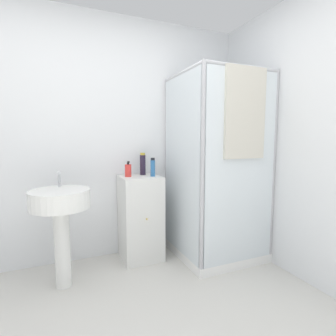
% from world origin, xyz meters
% --- Properties ---
extents(wall_back, '(6.40, 0.06, 2.50)m').
position_xyz_m(wall_back, '(0.00, 1.70, 1.25)').
color(wall_back, silver).
rests_on(wall_back, ground_plane).
extents(shower_enclosure, '(0.83, 0.86, 1.90)m').
position_xyz_m(shower_enclosure, '(1.20, 1.16, 0.56)').
color(shower_enclosure, white).
rests_on(shower_enclosure, ground_plane).
extents(vanity_cabinet, '(0.40, 0.42, 0.87)m').
position_xyz_m(vanity_cabinet, '(0.48, 1.47, 0.43)').
color(vanity_cabinet, silver).
rests_on(vanity_cabinet, ground_plane).
extents(sink, '(0.48, 0.48, 0.97)m').
position_xyz_m(sink, '(-0.28, 1.20, 0.66)').
color(sink, white).
rests_on(sink, ground_plane).
extents(soap_dispenser, '(0.06, 0.07, 0.16)m').
position_xyz_m(soap_dispenser, '(0.36, 1.48, 0.93)').
color(soap_dispenser, red).
rests_on(soap_dispenser, vanity_cabinet).
extents(shampoo_bottle_tall_black, '(0.06, 0.06, 0.23)m').
position_xyz_m(shampoo_bottle_tall_black, '(0.54, 1.55, 0.98)').
color(shampoo_bottle_tall_black, '#281E33').
rests_on(shampoo_bottle_tall_black, vanity_cabinet).
extents(shampoo_bottle_blue, '(0.05, 0.05, 0.19)m').
position_xyz_m(shampoo_bottle_blue, '(0.60, 1.40, 0.96)').
color(shampoo_bottle_blue, '#2D66A3').
rests_on(shampoo_bottle_blue, vanity_cabinet).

